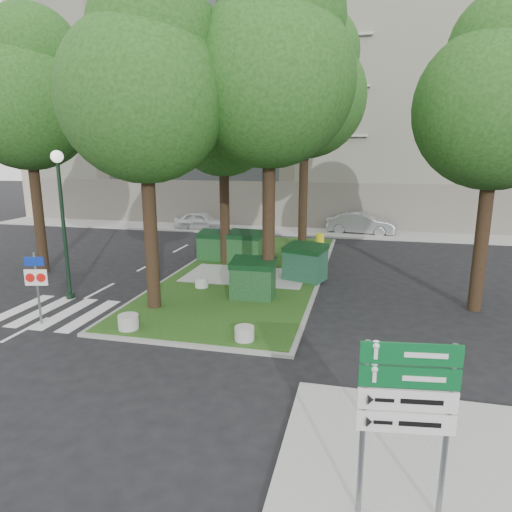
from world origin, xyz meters
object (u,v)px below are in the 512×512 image
(bollard_left, at_px, (128,322))
(car_silver, at_px, (361,223))
(traffic_sign_pole, at_px, (37,279))
(tree_median_far, at_px, (308,85))
(street_lamp, at_px, (62,208))
(car_white, at_px, (201,221))
(dumpster_b, at_px, (245,247))
(directional_sign, at_px, (407,403))
(tree_street_left, at_px, (28,90))
(dumpster_a, at_px, (215,246))
(tree_street_right, at_px, (501,92))
(litter_bin, at_px, (320,241))
(dumpster_d, at_px, (305,262))
(tree_median_mid, at_px, (225,110))
(tree_median_near_right, at_px, (273,64))
(tree_median_near_left, at_px, (146,80))
(bollard_right, at_px, (244,333))
(bollard_mid, at_px, (202,282))
(dumpster_c, at_px, (253,279))

(bollard_left, height_order, car_silver, car_silver)
(traffic_sign_pole, distance_m, car_silver, 20.65)
(tree_median_far, bearing_deg, street_lamp, -128.57)
(car_white, bearing_deg, dumpster_b, -147.53)
(directional_sign, bearing_deg, tree_street_left, 134.88)
(traffic_sign_pole, bearing_deg, car_silver, 48.58)
(dumpster_a, relative_size, street_lamp, 0.30)
(tree_street_right, bearing_deg, litter_bin, 126.24)
(dumpster_d, xyz_separation_m, bollard_left, (-4.36, -6.47, -0.50))
(bollard_left, bearing_deg, tree_median_mid, 86.98)
(tree_median_near_right, distance_m, tree_street_left, 10.61)
(tree_median_near_left, bearing_deg, traffic_sign_pole, -144.96)
(tree_street_right, height_order, bollard_left, tree_street_right)
(car_silver, bearing_deg, traffic_sign_pole, 160.30)
(tree_median_near_left, relative_size, tree_median_far, 0.88)
(tree_street_right, distance_m, bollard_left, 13.20)
(bollard_left, xyz_separation_m, bollard_right, (3.53, 0.00, -0.02))
(tree_median_mid, xyz_separation_m, dumpster_b, (0.81, 0.23, -6.13))
(tree_median_far, bearing_deg, tree_median_near_left, -111.28)
(tree_median_near_right, distance_m, tree_street_right, 7.09)
(tree_median_near_right, bearing_deg, bollard_right, -88.87)
(tree_street_right, bearing_deg, bollard_mid, -179.66)
(tree_median_mid, xyz_separation_m, bollard_right, (3.08, -8.56, -6.67))
(tree_median_near_left, xyz_separation_m, dumpster_a, (-0.29, 6.98, -6.52))
(tree_street_left, bearing_deg, tree_median_near_right, -8.13)
(dumpster_c, height_order, litter_bin, dumpster_c)
(tree_street_right, bearing_deg, street_lamp, -171.31)
(tree_median_near_right, relative_size, dumpster_a, 7.36)
(bollard_left, bearing_deg, dumpster_b, 81.84)
(tree_median_near_left, bearing_deg, bollard_left, -88.65)
(tree_median_near_left, bearing_deg, car_silver, 68.22)
(bollard_left, distance_m, car_silver, 19.46)
(tree_street_left, relative_size, traffic_sign_pole, 4.83)
(traffic_sign_pole, height_order, car_silver, traffic_sign_pole)
(tree_street_right, xyz_separation_m, dumpster_c, (-7.59, -0.83, -6.17))
(dumpster_b, relative_size, dumpster_c, 1.08)
(dumpster_d, bearing_deg, litter_bin, 108.47)
(tree_median_mid, xyz_separation_m, street_lamp, (-4.10, -6.16, -3.67))
(traffic_sign_pole, bearing_deg, dumpster_a, 59.50)
(car_white, bearing_deg, tree_street_left, 166.78)
(tree_street_left, distance_m, directional_sign, 18.99)
(street_lamp, bearing_deg, dumpster_b, 52.44)
(bollard_mid, xyz_separation_m, traffic_sign_pole, (-3.62, -4.50, 1.16))
(dumpster_d, bearing_deg, dumpster_a, 169.72)
(dumpster_a, relative_size, traffic_sign_pole, 0.68)
(bollard_right, xyz_separation_m, car_silver, (2.93, 18.35, 0.39))
(car_white, bearing_deg, bollard_right, -155.64)
(dumpster_d, height_order, street_lamp, street_lamp)
(dumpster_c, xyz_separation_m, car_white, (-6.95, 13.72, -0.19))
(tree_median_near_right, relative_size, car_white, 3.15)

